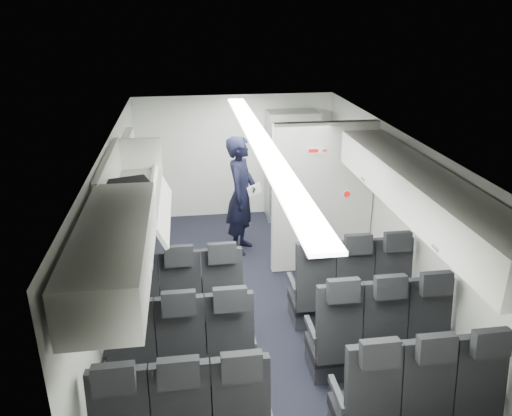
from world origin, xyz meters
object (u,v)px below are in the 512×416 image
object	(u,v)px
seat_row_front	(267,298)
flight_attendant	(241,195)
seat_row_mid	(282,347)
carry_on_bag	(127,193)
galley_unit	(291,166)
boarding_door	(133,197)
seat_row_rear	(303,416)

from	to	relation	value
seat_row_front	flight_attendant	size ratio (longest dim) A/B	1.84
seat_row_front	flight_attendant	distance (m)	2.12
seat_row_mid	carry_on_bag	xyz separation A→B (m)	(-1.44, 0.85, 1.38)
seat_row_front	flight_attendant	xyz separation A→B (m)	(-0.06, 2.06, 0.50)
seat_row_front	seat_row_mid	xyz separation A→B (m)	(0.00, -0.90, 0.00)
seat_row_mid	carry_on_bag	distance (m)	2.17
flight_attendant	carry_on_bag	distance (m)	2.67
flight_attendant	galley_unit	bearing A→B (deg)	-17.92
seat_row_front	flight_attendant	world-z (taller)	flight_attendant
boarding_door	carry_on_bag	size ratio (longest dim) A/B	4.33
boarding_door	carry_on_bag	bearing A→B (deg)	-84.78
seat_row_mid	seat_row_rear	size ratio (longest dim) A/B	1.00
flight_attendant	carry_on_bag	bearing A→B (deg)	169.11
galley_unit	carry_on_bag	world-z (taller)	carry_on_bag
seat_row_rear	carry_on_bag	world-z (taller)	carry_on_bag
carry_on_bag	seat_row_front	bearing A→B (deg)	-15.27
seat_row_front	carry_on_bag	bearing A→B (deg)	-178.15
carry_on_bag	boarding_door	bearing A→B (deg)	78.10
seat_row_rear	flight_attendant	xyz separation A→B (m)	(-0.06, 3.86, 0.50)
seat_row_front	seat_row_rear	bearing A→B (deg)	-90.00
seat_row_front	boarding_door	xyz separation A→B (m)	(-1.64, 2.09, 0.55)
galley_unit	flight_attendant	world-z (taller)	galley_unit
seat_row_mid	seat_row_rear	xyz separation A→B (m)	(0.00, -0.90, 0.00)
seat_row_mid	seat_row_front	bearing A→B (deg)	90.00
seat_row_mid	boarding_door	world-z (taller)	boarding_door
galley_unit	boarding_door	xyz separation A→B (m)	(-2.59, -1.17, 0.00)
seat_row_rear	galley_unit	xyz separation A→B (m)	(0.95, 5.05, 0.55)
seat_row_front	carry_on_bag	xyz separation A→B (m)	(-1.44, -0.05, 1.38)
seat_row_rear	carry_on_bag	distance (m)	2.66
seat_row_rear	flight_attendant	size ratio (longest dim) A/B	1.84
seat_row_front	seat_row_mid	size ratio (longest dim) A/B	1.00
galley_unit	flight_attendant	bearing A→B (deg)	-130.29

